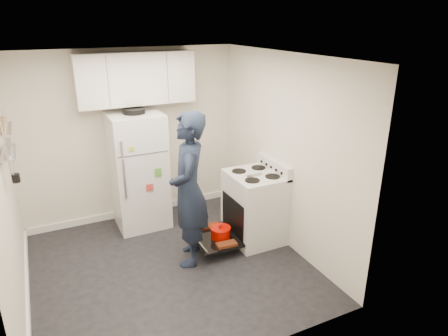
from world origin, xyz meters
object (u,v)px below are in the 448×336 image
open_oven_door (217,236)px  refrigerator (139,170)px  electric_range (254,207)px  person (189,190)px

open_oven_door → refrigerator: bearing=122.4°
electric_range → refrigerator: refrigerator is taller
open_oven_door → refrigerator: size_ratio=0.40×
refrigerator → person: (0.30, -1.21, 0.11)m
electric_range → open_oven_door: size_ratio=1.57×
open_oven_door → person: person is taller
refrigerator → person: 1.25m
electric_range → refrigerator: bearing=139.0°
electric_range → refrigerator: size_ratio=0.64×
person → refrigerator: bearing=-142.5°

